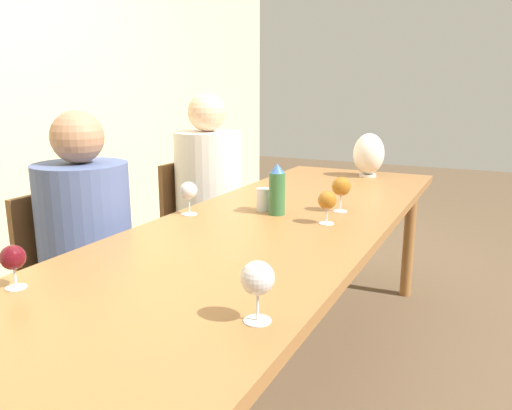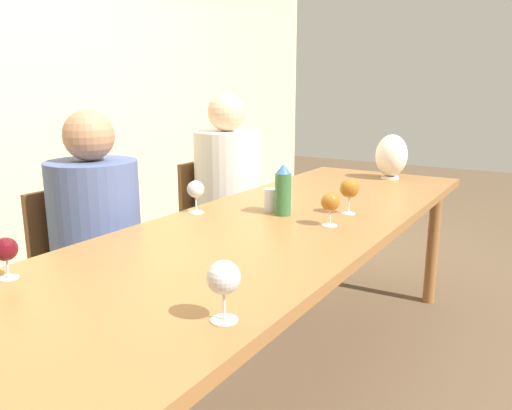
# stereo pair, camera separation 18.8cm
# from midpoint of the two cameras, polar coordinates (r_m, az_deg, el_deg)

# --- Properties ---
(ground_plane) EXTENTS (14.00, 14.00, 0.00)m
(ground_plane) POSITION_cam_midpoint_polar(r_m,az_deg,el_deg) (2.34, 4.20, -20.71)
(ground_plane) COLOR brown
(wall_back) EXTENTS (7.00, 0.06, 2.80)m
(wall_back) POSITION_cam_midpoint_polar(r_m,az_deg,el_deg) (3.18, -25.74, 13.67)
(wall_back) COLOR beige
(wall_back) RESTS_ON ground_plane
(dining_table) EXTENTS (2.91, 0.89, 0.77)m
(dining_table) POSITION_cam_midpoint_polar(r_m,az_deg,el_deg) (2.03, 4.53, -3.93)
(dining_table) COLOR #936033
(dining_table) RESTS_ON ground_plane
(water_bottle) EXTENTS (0.07, 0.07, 0.22)m
(water_bottle) POSITION_cam_midpoint_polar(r_m,az_deg,el_deg) (2.12, 5.65, 1.64)
(water_bottle) COLOR #336638
(water_bottle) RESTS_ON dining_table
(water_tumbler) EXTENTS (0.06, 0.06, 0.10)m
(water_tumbler) POSITION_cam_midpoint_polar(r_m,az_deg,el_deg) (2.21, 4.16, 0.58)
(water_tumbler) COLOR silver
(water_tumbler) RESTS_ON dining_table
(vase) EXTENTS (0.19, 0.19, 0.26)m
(vase) POSITION_cam_midpoint_polar(r_m,az_deg,el_deg) (3.11, 16.93, 5.38)
(vase) COLOR silver
(vase) RESTS_ON dining_table
(wine_glass_0) EXTENTS (0.07, 0.07, 0.14)m
(wine_glass_0) POSITION_cam_midpoint_polar(r_m,az_deg,el_deg) (2.16, -4.44, 1.70)
(wine_glass_0) COLOR silver
(wine_glass_0) RESTS_ON dining_table
(wine_glass_1) EXTENTS (0.08, 0.08, 0.15)m
(wine_glass_1) POSITION_cam_midpoint_polar(r_m,az_deg,el_deg) (1.15, 0.97, -8.50)
(wine_glass_1) COLOR silver
(wine_glass_1) RESTS_ON dining_table
(wine_glass_2) EXTENTS (0.08, 0.08, 0.16)m
(wine_glass_2) POSITION_cam_midpoint_polar(r_m,az_deg,el_deg) (2.19, 13.07, 1.81)
(wine_glass_2) COLOR silver
(wine_glass_2) RESTS_ON dining_table
(wine_glass_3) EXTENTS (0.07, 0.07, 0.13)m
(wine_glass_3) POSITION_cam_midpoint_polar(r_m,az_deg,el_deg) (1.99, 11.20, 0.24)
(wine_glass_3) COLOR silver
(wine_glass_3) RESTS_ON dining_table
(wine_glass_4) EXTENTS (0.07, 0.07, 0.12)m
(wine_glass_4) POSITION_cam_midpoint_polar(r_m,az_deg,el_deg) (1.54, -23.66, -4.80)
(wine_glass_4) COLOR silver
(wine_glass_4) RESTS_ON dining_table
(chair_near) EXTENTS (0.44, 0.44, 0.87)m
(chair_near) POSITION_cam_midpoint_polar(r_m,az_deg,el_deg) (2.37, -16.34, -7.72)
(chair_near) COLOR brown
(chair_near) RESTS_ON ground_plane
(chair_far) EXTENTS (0.44, 0.44, 0.87)m
(chair_far) POSITION_cam_midpoint_polar(r_m,az_deg,el_deg) (3.07, -2.49, -2.34)
(chair_far) COLOR brown
(chair_far) RESTS_ON ground_plane
(person_near) EXTENTS (0.39, 0.39, 1.22)m
(person_near) POSITION_cam_midpoint_polar(r_m,az_deg,el_deg) (2.26, -15.22, -4.28)
(person_near) COLOR #2D2D38
(person_near) RESTS_ON ground_plane
(person_far) EXTENTS (0.39, 0.39, 1.28)m
(person_far) POSITION_cam_midpoint_polar(r_m,az_deg,el_deg) (2.98, -1.24, 1.04)
(person_far) COLOR #2D2D38
(person_far) RESTS_ON ground_plane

